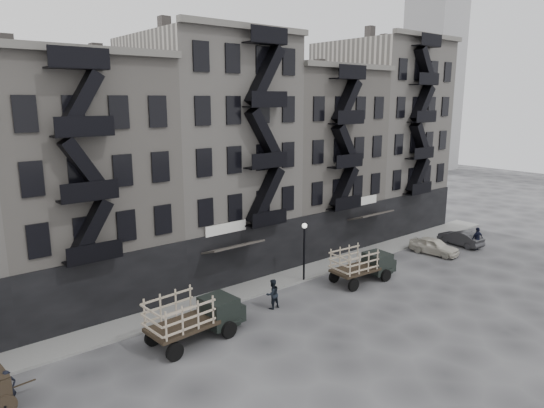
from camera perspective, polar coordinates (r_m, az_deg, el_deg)
ground at (r=31.33m, az=2.97°, el=-11.69°), size 140.00×140.00×0.00m
sidewalk at (r=33.94m, az=-1.35°, el=-9.60°), size 55.00×2.50×0.15m
building_midwest at (r=32.72m, az=-22.24°, el=2.19°), size 10.00×11.35×16.20m
building_center at (r=36.72m, az=-7.30°, el=5.58°), size 10.00×11.35×18.20m
building_mideast at (r=42.96m, az=4.13°, el=5.26°), size 10.00×11.35×16.20m
building_east at (r=50.20m, az=12.55°, el=7.73°), size 10.00×11.35×19.20m
lamp_post at (r=34.06m, az=3.81°, el=-4.71°), size 0.36×0.36×4.28m
stake_truck_west at (r=26.69m, az=-9.14°, el=-12.57°), size 5.62×2.61×2.75m
stake_truck_east at (r=35.02m, az=10.62°, el=-6.71°), size 5.22×2.45×2.55m
car_east at (r=42.78m, az=18.53°, el=-4.71°), size 2.10×4.22×1.38m
car_far at (r=46.15m, az=21.29°, el=-3.74°), size 1.80×4.12×1.32m
pedestrian_west at (r=24.28m, az=-28.54°, el=-18.60°), size 0.71×0.57×1.68m
pedestrian_mid at (r=30.37m, az=0.05°, el=-10.54°), size 0.94×0.74×1.88m
policeman at (r=45.16m, az=23.00°, el=-3.78°), size 1.26×0.79×1.99m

